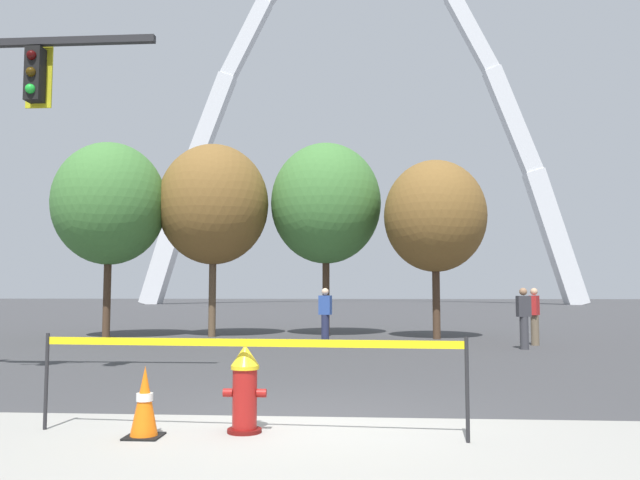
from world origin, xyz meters
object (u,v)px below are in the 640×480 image
pedestrian_standing_center (524,318)px  fire_hydrant (245,388)px  pedestrian_walking_right (325,315)px  monument_arch (358,130)px  traffic_cone_by_hydrant (145,403)px  pedestrian_walking_left (535,316)px

pedestrian_standing_center → fire_hydrant: bearing=-118.0°
pedestrian_standing_center → pedestrian_walking_right: bearing=168.1°
monument_arch → pedestrian_walking_right: (-0.42, -55.83, -19.67)m
monument_arch → pedestrian_standing_center: monument_arch is taller
monument_arch → pedestrian_walking_right: size_ratio=32.36×
fire_hydrant → monument_arch: size_ratio=0.02×
fire_hydrant → pedestrian_walking_right: pedestrian_walking_right is taller
fire_hydrant → traffic_cone_by_hydrant: (-0.98, -0.30, -0.11)m
fire_hydrant → pedestrian_walking_right: (0.16, 11.25, 0.35)m
fire_hydrant → traffic_cone_by_hydrant: size_ratio=1.36×
fire_hydrant → pedestrian_standing_center: 11.49m
monument_arch → pedestrian_walking_right: 59.20m
fire_hydrant → pedestrian_walking_left: size_ratio=0.62×
fire_hydrant → pedestrian_standing_center: pedestrian_standing_center is taller
pedestrian_standing_center → monument_arch: bearing=94.8°
traffic_cone_by_hydrant → fire_hydrant: bearing=16.9°
pedestrian_standing_center → pedestrian_walking_right: (-5.24, 1.10, 0.00)m
pedestrian_standing_center → pedestrian_walking_left: bearing=64.4°
pedestrian_walking_left → pedestrian_standing_center: 1.39m
fire_hydrant → pedestrian_walking_right: bearing=89.2°
pedestrian_walking_right → traffic_cone_by_hydrant: bearing=-95.6°
traffic_cone_by_hydrant → monument_arch: size_ratio=0.01×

